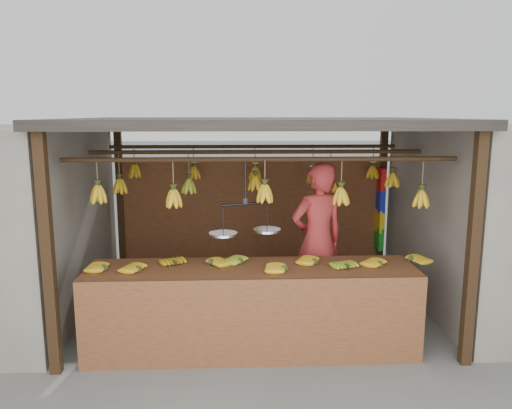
{
  "coord_description": "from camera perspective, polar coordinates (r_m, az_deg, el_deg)",
  "views": [
    {
      "loc": [
        -0.28,
        -6.01,
        2.45
      ],
      "look_at": [
        0.0,
        0.3,
        1.3
      ],
      "focal_mm": 35.0,
      "sensor_mm": 36.0,
      "label": 1
    }
  ],
  "objects": [
    {
      "name": "vendor",
      "position": [
        6.06,
        7.06,
        -4.13
      ],
      "size": [
        0.8,
        0.65,
        1.89
      ],
      "primitive_type": "imported",
      "rotation": [
        0.0,
        0.0,
        3.46
      ],
      "color": "#BF3333",
      "rests_on": "ground"
    },
    {
      "name": "balance_scale",
      "position": [
        5.15,
        -1.21,
        -2.75
      ],
      "size": [
        0.74,
        0.43,
        0.77
      ],
      "color": "black",
      "rests_on": "ground"
    },
    {
      "name": "stall",
      "position": [
        6.37,
        -0.01,
        6.0
      ],
      "size": [
        4.3,
        3.3,
        2.4
      ],
      "color": "black",
      "rests_on": "ground"
    },
    {
      "name": "bag_bundles",
      "position": [
        7.82,
        14.0,
        -0.61
      ],
      "size": [
        0.08,
        0.26,
        1.25
      ],
      "color": "red",
      "rests_on": "ground"
    },
    {
      "name": "counter",
      "position": [
        5.1,
        -0.37,
        -9.66
      ],
      "size": [
        3.53,
        0.77,
        0.96
      ],
      "color": "brown",
      "rests_on": "ground"
    },
    {
      "name": "hanging_bananas",
      "position": [
        6.08,
        0.17,
        2.44
      ],
      "size": [
        3.53,
        2.23,
        0.37
      ],
      "color": "#C39414",
      "rests_on": "ground"
    },
    {
      "name": "ground",
      "position": [
        6.5,
        0.12,
        -11.83
      ],
      "size": [
        80.0,
        80.0,
        0.0
      ],
      "primitive_type": "plane",
      "color": "#5B5B57"
    }
  ]
}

